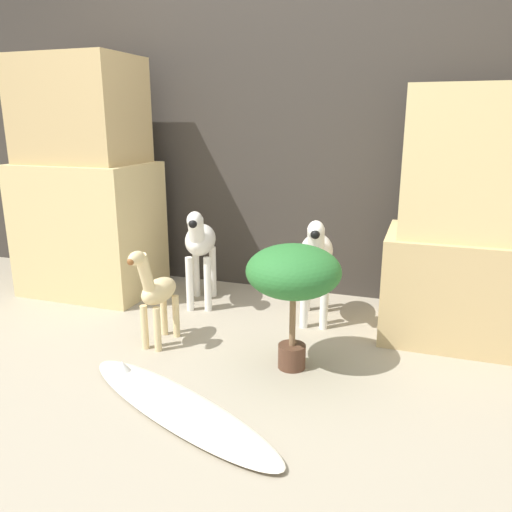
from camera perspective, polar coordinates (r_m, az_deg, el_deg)
The scene contains 9 objects.
ground_plane at distance 2.45m, azimuth -6.42°, elevation -12.83°, with size 14.00×14.00×0.00m, color #9E937F.
wall_back at distance 3.40m, azimuth 2.82°, elevation 14.42°, with size 6.40×0.08×2.20m.
rock_pillar_left at distance 3.53m, azimuth -18.80°, elevation 7.44°, with size 0.85×0.60×1.54m.
rock_pillar_right at distance 2.83m, azimuth 23.56°, elevation 3.02°, with size 0.85×0.60×1.32m.
zebra_right at distance 2.87m, azimuth 6.90°, elevation 0.15°, with size 0.25×0.50×0.64m.
zebra_left at distance 3.14m, azimuth -6.42°, elevation 1.46°, with size 0.29×0.50×0.64m.
giraffe_figurine at distance 2.63m, azimuth -11.31°, elevation -4.14°, with size 0.14×0.38×0.55m.
potted_palm_front at distance 2.29m, azimuth 4.30°, elevation -2.19°, with size 0.44×0.44×0.61m.
surfboard at distance 2.16m, azimuth -9.20°, elevation -16.51°, with size 1.15×0.70×0.08m.
Camera 1 is at (0.95, -1.94, 1.15)m, focal length 35.00 mm.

